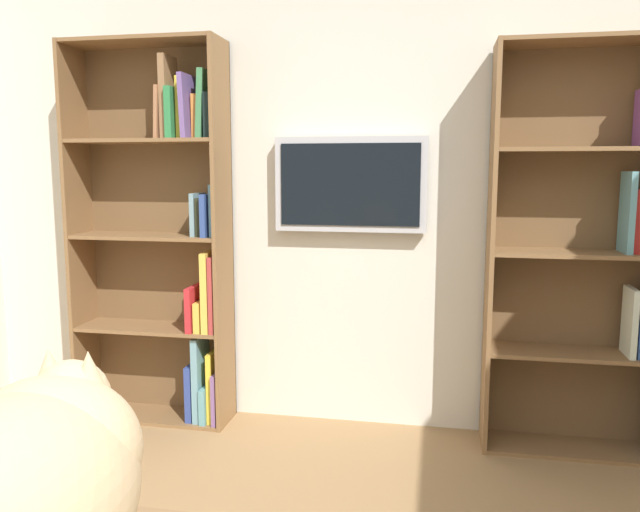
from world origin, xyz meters
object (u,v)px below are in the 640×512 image
at_px(bookshelf_right, 169,241).
at_px(wall_mounted_tv, 350,185).
at_px(bookshelf_left, 612,247).
at_px(cat, 20,492).

distance_m(bookshelf_right, wall_mounted_tv, 1.05).
height_order(bookshelf_left, cat, bookshelf_left).
distance_m(bookshelf_right, cat, 2.58).
bearing_deg(bookshelf_left, bookshelf_right, 0.05).
relative_size(bookshelf_left, cat, 3.30).
relative_size(bookshelf_right, wall_mounted_tv, 2.59).
xyz_separation_m(bookshelf_left, cat, (1.41, 2.43, -0.09)).
height_order(bookshelf_right, cat, bookshelf_right).
bearing_deg(cat, bookshelf_left, -120.17).
bearing_deg(wall_mounted_tv, cat, 87.14).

